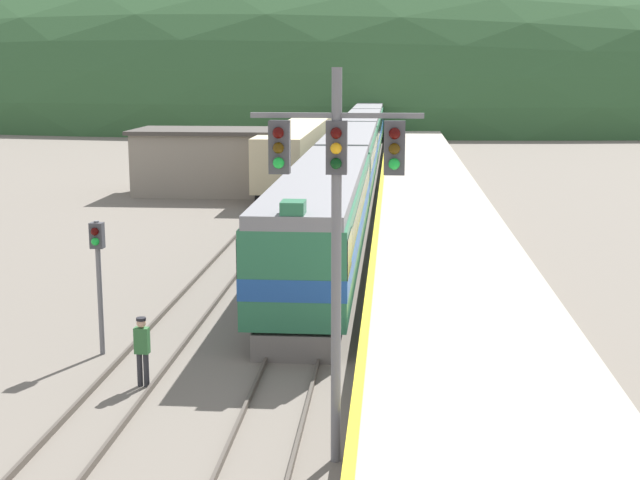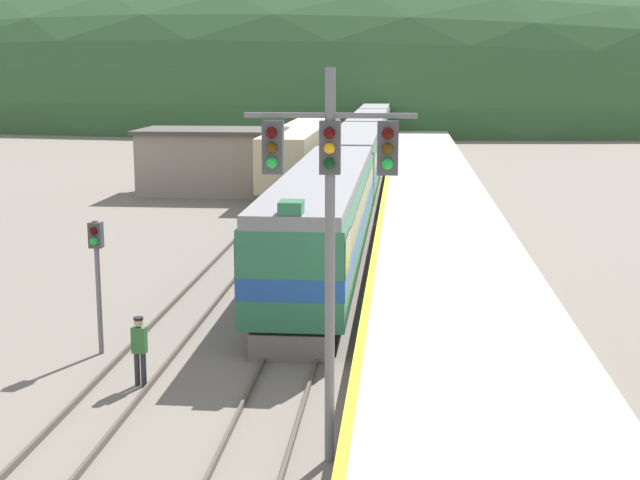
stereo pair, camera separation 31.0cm
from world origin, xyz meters
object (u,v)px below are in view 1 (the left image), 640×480
at_px(carriage_third, 362,136).
at_px(express_train_lead_car, 323,219).
at_px(siding_train, 301,151).
at_px(signal_post_siding, 98,259).
at_px(track_worker, 142,347).
at_px(carriage_fourth, 369,122).
at_px(carriage_second, 351,161).
at_px(signal_mast_main, 336,197).

bearing_deg(carriage_third, express_train_lead_car, -90.00).
bearing_deg(siding_train, signal_post_siding, -92.00).
relative_size(siding_train, track_worker, 15.80).
distance_m(carriage_third, signal_post_siding, 52.60).
height_order(carriage_third, carriage_fourth, same).
bearing_deg(carriage_fourth, siding_train, -97.00).
bearing_deg(express_train_lead_car, carriage_third, 90.00).
xyz_separation_m(siding_train, signal_post_siding, (-1.41, -40.23, 0.69)).
bearing_deg(express_train_lead_car, carriage_second, 90.00).
xyz_separation_m(carriage_second, signal_post_siding, (-5.40, -31.88, 0.53)).
relative_size(carriage_second, carriage_fourth, 1.00).
relative_size(carriage_third, siding_train, 0.69).
bearing_deg(siding_train, carriage_fourth, 83.00).
bearing_deg(signal_post_siding, carriage_third, 84.11).
bearing_deg(signal_post_siding, siding_train, 88.00).
bearing_deg(carriage_second, siding_train, 115.53).
bearing_deg(signal_mast_main, track_worker, 142.37).
height_order(carriage_fourth, siding_train, carriage_fourth).
xyz_separation_m(carriage_second, siding_train, (-3.99, 8.36, -0.16)).
distance_m(carriage_third, carriage_fourth, 20.44).
distance_m(carriage_fourth, track_worker, 75.25).
bearing_deg(signal_mast_main, carriage_second, 92.35).
distance_m(express_train_lead_car, signal_post_siding, 11.54).
bearing_deg(siding_train, express_train_lead_car, -82.43).
bearing_deg(track_worker, carriage_second, 84.10).
xyz_separation_m(carriage_second, carriage_fourth, (0.00, 40.87, 0.00)).
relative_size(carriage_second, carriage_third, 1.00).
height_order(siding_train, track_worker, siding_train).
xyz_separation_m(express_train_lead_car, siding_train, (-3.99, 30.05, -0.17)).
xyz_separation_m(carriage_third, signal_mast_main, (1.57, -58.66, 3.24)).
bearing_deg(track_worker, carriage_third, 86.30).
height_order(carriage_second, track_worker, carriage_second).
distance_m(carriage_third, siding_train, 12.72).
relative_size(carriage_fourth, signal_post_siding, 5.15).
distance_m(carriage_second, track_worker, 34.48).
bearing_deg(signal_mast_main, carriage_third, 91.53).
bearing_deg(signal_mast_main, express_train_lead_car, 95.43).
bearing_deg(siding_train, carriage_second, -64.47).
relative_size(express_train_lead_car, signal_post_siding, 5.69).
height_order(express_train_lead_car, carriage_second, express_train_lead_car).
distance_m(express_train_lead_car, siding_train, 30.32).
bearing_deg(signal_post_siding, carriage_fourth, 85.76).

